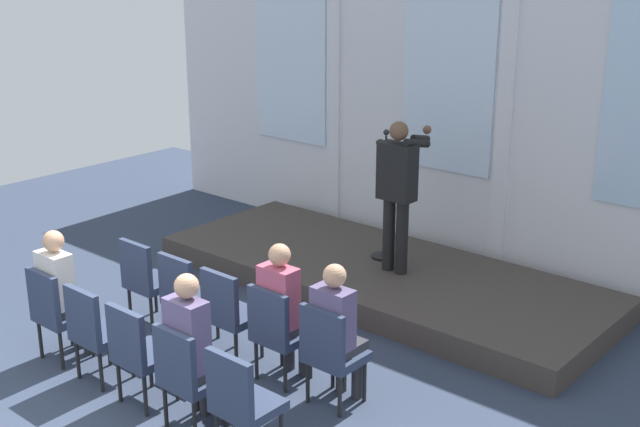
{
  "coord_description": "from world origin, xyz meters",
  "views": [
    {
      "loc": [
        5.29,
        -2.9,
        3.79
      ],
      "look_at": [
        0.07,
        3.18,
        1.2
      ],
      "focal_mm": 46.31,
      "sensor_mm": 36.0,
      "label": 1
    }
  ],
  "objects_px": {
    "chair_r0_c4": "(331,350)",
    "chair_r1_c0": "(56,309)",
    "audience_r0_c3": "(283,305)",
    "chair_r1_c4": "(241,399)",
    "mic_stand": "(384,231)",
    "chair_r0_c2": "(229,310)",
    "chair_r1_c2": "(138,349)",
    "chair_r0_c3": "(277,329)",
    "audience_r0_c4": "(337,326)",
    "chair_r0_c0": "(146,277)",
    "chair_r0_c1": "(185,292)",
    "speaker": "(398,186)",
    "audience_r1_c3": "(193,344)",
    "chair_r1_c1": "(95,328)",
    "audience_r1_c0": "(61,288)",
    "chair_r1_c3": "(187,372)"
  },
  "relations": [
    {
      "from": "chair_r1_c2",
      "to": "chair_r0_c3",
      "type": "bearing_deg",
      "value": 59.35
    },
    {
      "from": "audience_r0_c3",
      "to": "chair_r1_c0",
      "type": "xyz_separation_m",
      "value": [
        -1.88,
        -1.14,
        -0.2
      ]
    },
    {
      "from": "chair_r0_c0",
      "to": "chair_r1_c4",
      "type": "xyz_separation_m",
      "value": [
        2.51,
        -1.06,
        0.0
      ]
    },
    {
      "from": "audience_r0_c3",
      "to": "chair_r1_c3",
      "type": "height_order",
      "value": "audience_r0_c3"
    },
    {
      "from": "chair_r0_c2",
      "to": "chair_r0_c4",
      "type": "xyz_separation_m",
      "value": [
        1.25,
        0.0,
        0.0
      ]
    },
    {
      "from": "chair_r0_c0",
      "to": "audience_r1_c3",
      "type": "distance_m",
      "value": 2.13
    },
    {
      "from": "chair_r0_c2",
      "to": "chair_r1_c3",
      "type": "bearing_deg",
      "value": -59.35
    },
    {
      "from": "chair_r0_c4",
      "to": "chair_r1_c0",
      "type": "bearing_deg",
      "value": -157.12
    },
    {
      "from": "audience_r0_c4",
      "to": "audience_r1_c3",
      "type": "bearing_deg",
      "value": -120.55
    },
    {
      "from": "chair_r0_c4",
      "to": "chair_r0_c2",
      "type": "bearing_deg",
      "value": 180.0
    },
    {
      "from": "mic_stand",
      "to": "chair_r0_c2",
      "type": "xyz_separation_m",
      "value": [
        0.12,
        -2.62,
        -0.08
      ]
    },
    {
      "from": "speaker",
      "to": "chair_r1_c0",
      "type": "bearing_deg",
      "value": -113.46
    },
    {
      "from": "audience_r0_c3",
      "to": "audience_r1_c0",
      "type": "distance_m",
      "value": 2.16
    },
    {
      "from": "chair_r0_c2",
      "to": "audience_r1_c3",
      "type": "distance_m",
      "value": 1.18
    },
    {
      "from": "chair_r0_c0",
      "to": "chair_r0_c1",
      "type": "relative_size",
      "value": 1.0
    },
    {
      "from": "chair_r1_c2",
      "to": "audience_r1_c0",
      "type": "bearing_deg",
      "value": 176.25
    },
    {
      "from": "audience_r0_c4",
      "to": "chair_r1_c0",
      "type": "height_order",
      "value": "audience_r0_c4"
    },
    {
      "from": "chair_r0_c2",
      "to": "audience_r1_c0",
      "type": "distance_m",
      "value": 1.6
    },
    {
      "from": "chair_r0_c0",
      "to": "audience_r0_c4",
      "type": "distance_m",
      "value": 2.51
    },
    {
      "from": "chair_r0_c4",
      "to": "chair_r1_c4",
      "type": "height_order",
      "value": "same"
    },
    {
      "from": "chair_r1_c2",
      "to": "chair_r1_c3",
      "type": "height_order",
      "value": "same"
    },
    {
      "from": "mic_stand",
      "to": "chair_r1_c0",
      "type": "distance_m",
      "value": 3.85
    },
    {
      "from": "chair_r0_c1",
      "to": "chair_r1_c2",
      "type": "height_order",
      "value": "same"
    },
    {
      "from": "chair_r1_c0",
      "to": "chair_r1_c4",
      "type": "xyz_separation_m",
      "value": [
        2.51,
        0.0,
        0.0
      ]
    },
    {
      "from": "chair_r0_c4",
      "to": "chair_r1_c2",
      "type": "xyz_separation_m",
      "value": [
        -1.25,
        -1.06,
        0.0
      ]
    },
    {
      "from": "chair_r0_c0",
      "to": "chair_r0_c3",
      "type": "bearing_deg",
      "value": 0.0
    },
    {
      "from": "speaker",
      "to": "audience_r0_c4",
      "type": "xyz_separation_m",
      "value": [
        1.02,
        -2.29,
        -0.56
      ]
    },
    {
      "from": "audience_r1_c3",
      "to": "audience_r0_c3",
      "type": "bearing_deg",
      "value": 90.0
    },
    {
      "from": "speaker",
      "to": "mic_stand",
      "type": "xyz_separation_m",
      "value": [
        -0.35,
        0.25,
        -0.67
      ]
    },
    {
      "from": "audience_r0_c4",
      "to": "audience_r0_c3",
      "type": "bearing_deg",
      "value": -179.85
    },
    {
      "from": "speaker",
      "to": "chair_r0_c3",
      "type": "relative_size",
      "value": 1.84
    },
    {
      "from": "speaker",
      "to": "chair_r0_c1",
      "type": "distance_m",
      "value": 2.63
    },
    {
      "from": "mic_stand",
      "to": "chair_r0_c3",
      "type": "relative_size",
      "value": 1.65
    },
    {
      "from": "chair_r0_c2",
      "to": "chair_r0_c1",
      "type": "bearing_deg",
      "value": 180.0
    },
    {
      "from": "audience_r0_c4",
      "to": "chair_r1_c0",
      "type": "distance_m",
      "value": 2.76
    },
    {
      "from": "chair_r1_c1",
      "to": "audience_r1_c3",
      "type": "relative_size",
      "value": 0.69
    },
    {
      "from": "chair_r1_c2",
      "to": "chair_r1_c3",
      "type": "distance_m",
      "value": 0.63
    },
    {
      "from": "chair_r0_c4",
      "to": "chair_r1_c0",
      "type": "height_order",
      "value": "same"
    },
    {
      "from": "chair_r0_c4",
      "to": "chair_r1_c4",
      "type": "bearing_deg",
      "value": -90.0
    },
    {
      "from": "speaker",
      "to": "chair_r0_c2",
      "type": "height_order",
      "value": "speaker"
    },
    {
      "from": "chair_r0_c2",
      "to": "chair_r1_c2",
      "type": "distance_m",
      "value": 1.06
    },
    {
      "from": "speaker",
      "to": "chair_r1_c4",
      "type": "xyz_separation_m",
      "value": [
        1.02,
        -3.43,
        -0.75
      ]
    },
    {
      "from": "chair_r0_c1",
      "to": "chair_r1_c2",
      "type": "xyz_separation_m",
      "value": [
        0.63,
        -1.06,
        0.0
      ]
    },
    {
      "from": "chair_r0_c4",
      "to": "audience_r1_c3",
      "type": "relative_size",
      "value": 0.69
    },
    {
      "from": "chair_r0_c2",
      "to": "chair_r1_c4",
      "type": "relative_size",
      "value": 1.0
    },
    {
      "from": "audience_r0_c3",
      "to": "chair_r1_c4",
      "type": "relative_size",
      "value": 1.41
    },
    {
      "from": "audience_r0_c3",
      "to": "chair_r0_c4",
      "type": "height_order",
      "value": "audience_r0_c3"
    },
    {
      "from": "speaker",
      "to": "chair_r1_c3",
      "type": "height_order",
      "value": "speaker"
    },
    {
      "from": "speaker",
      "to": "audience_r1_c3",
      "type": "height_order",
      "value": "speaker"
    },
    {
      "from": "chair_r0_c3",
      "to": "audience_r0_c3",
      "type": "bearing_deg",
      "value": 90.0
    }
  ]
}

